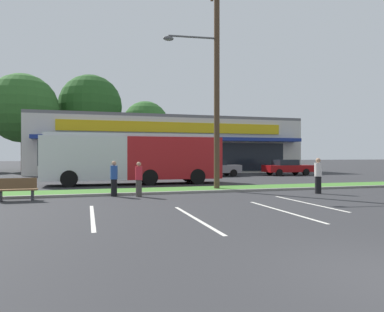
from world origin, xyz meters
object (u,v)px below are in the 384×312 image
at_px(pedestrian_near_bench, 139,179).
at_px(bus_stop_bench, 16,189).
at_px(utility_pole, 214,78).
at_px(car_1, 216,168).
at_px(pedestrian_mid, 114,179).
at_px(pedestrian_by_pole, 318,176).
at_px(city_bus, 134,157).
at_px(car_0, 287,167).

bearing_deg(pedestrian_near_bench, bus_stop_bench, 5.78).
bearing_deg(pedestrian_near_bench, utility_pole, -153.42).
height_order(bus_stop_bench, car_1, car_1).
bearing_deg(pedestrian_mid, pedestrian_by_pole, 166.71).
xyz_separation_m(bus_stop_bench, pedestrian_by_pole, (13.71, -1.10, 0.37)).
bearing_deg(bus_stop_bench, pedestrian_by_pole, 175.40).
bearing_deg(pedestrian_by_pole, pedestrian_mid, -72.48).
bearing_deg(utility_pole, pedestrian_near_bench, -158.38).
height_order(city_bus, pedestrian_near_bench, city_bus).
bearing_deg(car_1, pedestrian_mid, -126.54).
xyz_separation_m(city_bus, car_1, (8.06, 6.62, -1.02)).
bearing_deg(city_bus, car_1, -139.64).
relative_size(car_0, pedestrian_by_pole, 2.57).
bearing_deg(pedestrian_mid, bus_stop_bench, 3.56).
height_order(car_0, pedestrian_near_bench, pedestrian_near_bench).
distance_m(utility_pole, pedestrian_near_bench, 6.94).
height_order(car_0, car_1, car_0).
relative_size(car_1, pedestrian_near_bench, 2.71).
relative_size(utility_pole, pedestrian_by_pole, 6.46).
height_order(city_bus, pedestrian_by_pole, city_bus).
xyz_separation_m(bus_stop_bench, pedestrian_near_bench, (5.07, 0.07, 0.29)).
bearing_deg(city_bus, car_0, -156.32).
distance_m(pedestrian_by_pole, pedestrian_mid, 9.86).
bearing_deg(city_bus, bus_stop_bench, 52.14).
height_order(utility_pole, car_1, utility_pole).
relative_size(pedestrian_near_bench, pedestrian_mid, 0.97).
xyz_separation_m(city_bus, bus_stop_bench, (-5.74, -7.14, -1.26)).
xyz_separation_m(car_0, car_1, (-7.02, 0.31, -0.00)).
xyz_separation_m(car_1, pedestrian_mid, (-9.81, -13.23, 0.07)).
xyz_separation_m(car_1, pedestrian_near_bench, (-8.73, -13.68, 0.05)).
height_order(bus_stop_bench, pedestrian_by_pole, pedestrian_by_pole).
bearing_deg(bus_stop_bench, utility_pole, -169.30).
height_order(city_bus, car_1, city_bus).
xyz_separation_m(car_1, pedestrian_by_pole, (-0.08, -14.86, 0.13)).
height_order(utility_pole, bus_stop_bench, utility_pole).
distance_m(bus_stop_bench, pedestrian_near_bench, 5.08).
bearing_deg(bus_stop_bench, car_1, -135.10).
distance_m(utility_pole, pedestrian_by_pole, 7.32).
bearing_deg(city_bus, pedestrian_near_bench, 85.50).
relative_size(utility_pole, pedestrian_near_bench, 7.13).
relative_size(bus_stop_bench, pedestrian_mid, 0.98).
height_order(city_bus, bus_stop_bench, city_bus).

